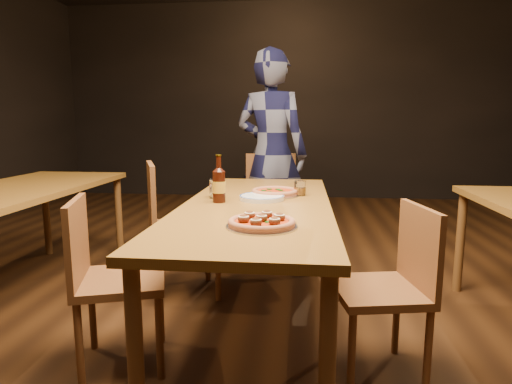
# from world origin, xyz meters

# --- Properties ---
(ground) EXTENTS (9.00, 9.00, 0.00)m
(ground) POSITION_xyz_m (0.00, 0.00, 0.00)
(ground) COLOR black
(table_main) EXTENTS (0.80, 2.00, 0.75)m
(table_main) POSITION_xyz_m (0.00, 0.00, 0.68)
(table_main) COLOR brown
(table_main) RESTS_ON ground
(table_left) EXTENTS (0.80, 2.00, 0.75)m
(table_left) POSITION_xyz_m (-1.70, 0.30, 0.68)
(table_left) COLOR brown
(table_left) RESTS_ON ground
(chair_main_nw) EXTENTS (0.51, 0.51, 0.88)m
(chair_main_nw) POSITION_xyz_m (-0.62, -0.40, 0.44)
(chair_main_nw) COLOR brown
(chair_main_nw) RESTS_ON ground
(chair_main_sw) EXTENTS (0.59, 0.59, 0.97)m
(chair_main_sw) POSITION_xyz_m (-0.56, 0.49, 0.48)
(chair_main_sw) COLOR brown
(chair_main_sw) RESTS_ON ground
(chair_main_e) EXTENTS (0.47, 0.47, 0.85)m
(chair_main_e) POSITION_xyz_m (0.60, -0.37, 0.43)
(chair_main_e) COLOR brown
(chair_main_e) RESTS_ON ground
(chair_end) EXTENTS (0.50, 0.50, 0.95)m
(chair_end) POSITION_xyz_m (-0.01, 1.30, 0.48)
(chair_end) COLOR brown
(chair_end) RESTS_ON ground
(pizza_meatball) EXTENTS (0.31, 0.31, 0.06)m
(pizza_meatball) POSITION_xyz_m (0.08, -0.53, 0.77)
(pizza_meatball) COLOR #B7B7BF
(pizza_meatball) RESTS_ON table_main
(pizza_margherita) EXTENTS (0.30, 0.30, 0.04)m
(pizza_margherita) POSITION_xyz_m (0.08, 0.26, 0.77)
(pizza_margherita) COLOR #B7B7BF
(pizza_margherita) RESTS_ON table_main
(plate_stack) EXTENTS (0.26, 0.26, 0.02)m
(plate_stack) POSITION_xyz_m (0.02, 0.10, 0.76)
(plate_stack) COLOR white
(plate_stack) RESTS_ON table_main
(beer_bottle) EXTENTS (0.07, 0.07, 0.26)m
(beer_bottle) POSITION_xyz_m (-0.21, 0.00, 0.84)
(beer_bottle) COLOR black
(beer_bottle) RESTS_ON table_main
(water_glass) EXTENTS (0.09, 0.09, 0.11)m
(water_glass) POSITION_xyz_m (-0.25, 0.14, 0.80)
(water_glass) COLOR white
(water_glass) RESTS_ON table_main
(amber_glass) EXTENTS (0.07, 0.07, 0.09)m
(amber_glass) POSITION_xyz_m (0.23, 0.27, 0.79)
(amber_glass) COLOR #A35F12
(amber_glass) RESTS_ON table_main
(diner) EXTENTS (0.77, 0.62, 1.81)m
(diner) POSITION_xyz_m (-0.03, 1.50, 0.91)
(diner) COLOR black
(diner) RESTS_ON ground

